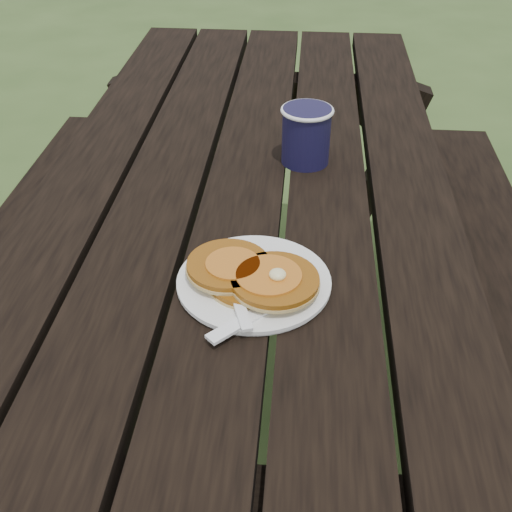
# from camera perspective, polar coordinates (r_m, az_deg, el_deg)

# --- Properties ---
(ground) EXTENTS (60.00, 60.00, 0.00)m
(ground) POSITION_cam_1_polar(r_m,az_deg,el_deg) (1.70, -0.68, -15.77)
(ground) COLOR #344C20
(ground) RESTS_ON ground
(picnic_table) EXTENTS (1.36, 1.80, 0.75)m
(picnic_table) POSITION_cam_1_polar(r_m,az_deg,el_deg) (1.42, -0.78, -6.62)
(picnic_table) COLOR black
(picnic_table) RESTS_ON ground
(plate) EXTENTS (0.22, 0.22, 0.01)m
(plate) POSITION_cam_1_polar(r_m,az_deg,el_deg) (0.93, -0.18, -2.35)
(plate) COLOR white
(plate) RESTS_ON picnic_table
(pancake_stack) EXTENTS (0.19, 0.15, 0.04)m
(pancake_stack) POSITION_cam_1_polar(r_m,az_deg,el_deg) (0.91, -0.30, -1.73)
(pancake_stack) COLOR #8F5010
(pancake_stack) RESTS_ON plate
(knife) EXTENTS (0.14, 0.14, 0.00)m
(knife) POSITION_cam_1_polar(r_m,az_deg,el_deg) (0.87, 0.53, -4.85)
(knife) COLOR white
(knife) RESTS_ON plate
(fork) EXTENTS (0.08, 0.16, 0.01)m
(fork) POSITION_cam_1_polar(r_m,az_deg,el_deg) (0.88, -1.53, -4.25)
(fork) COLOR white
(fork) RESTS_ON plate
(coffee_cup) EXTENTS (0.10, 0.10, 0.11)m
(coffee_cup) POSITION_cam_1_polar(r_m,az_deg,el_deg) (1.23, 4.49, 10.91)
(coffee_cup) COLOR black
(coffee_cup) RESTS_ON picnic_table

